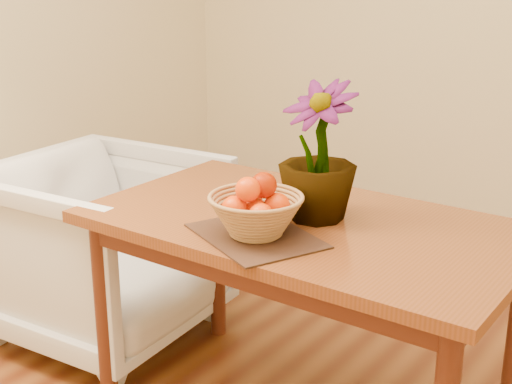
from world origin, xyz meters
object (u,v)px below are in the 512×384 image
Objects in this scene: table at (304,245)px; armchair at (104,240)px; wicker_basket at (256,217)px; potted_plant at (318,152)px.

table is 1.04m from armchair.
wicker_basket is (-0.04, -0.22, 0.15)m from table.
table is 0.27m from wicker_basket.
armchair is at bearing 164.57° from wicker_basket.
table is 3.15× the size of potted_plant.
potted_plant is (0.06, 0.25, 0.16)m from wicker_basket.
wicker_basket reaches higher than armchair.
armchair reaches higher than table.
wicker_basket reaches higher than table.
table is 1.63× the size of armchair.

